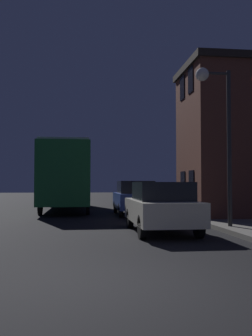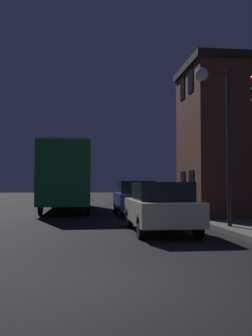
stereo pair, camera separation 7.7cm
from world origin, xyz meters
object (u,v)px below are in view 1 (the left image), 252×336
streetlamp (217,113)px  car_mid_lane (135,197)px  bus (67,173)px  car_near_lane (161,206)px

streetlamp → car_mid_lane: 7.36m
bus → car_mid_lane: (3.46, -3.70, -1.33)m
bus → car_mid_lane: bearing=-46.9°
streetlamp → car_mid_lane: (-1.82, 6.46, -3.03)m
streetlamp → car_mid_lane: streetlamp is taller
streetlamp → bus: (-5.28, 10.16, -1.70)m
streetlamp → car_mid_lane: size_ratio=1.33×
streetlamp → bus: streetlamp is taller
streetlamp → car_near_lane: 3.63m
streetlamp → bus: bearing=117.4°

